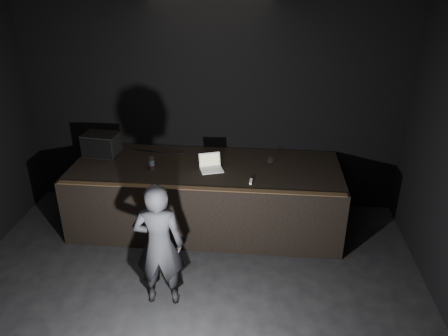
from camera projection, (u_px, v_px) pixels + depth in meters
name	position (u px, v px, depth m)	size (l,w,h in m)	color
room_walls	(159.00, 195.00, 3.60)	(6.10, 7.10, 3.52)	black
stage_riser	(206.00, 196.00, 6.71)	(4.00, 1.50, 1.00)	black
riser_lip	(199.00, 188.00, 5.85)	(3.92, 0.10, 0.01)	brown
stage_monitor	(102.00, 145.00, 6.80)	(0.57, 0.45, 0.35)	black
cable	(156.00, 152.00, 6.97)	(0.02, 0.02, 0.93)	black
laptop	(211.00, 165.00, 6.39)	(0.39, 0.37, 0.22)	white
beer_can	(152.00, 163.00, 6.38)	(0.08, 0.08, 0.18)	silver
plastic_cup	(270.00, 161.00, 6.54)	(0.08, 0.08, 0.10)	white
wii_remote	(251.00, 181.00, 6.02)	(0.03, 0.15, 0.03)	white
person	(159.00, 245.00, 5.04)	(0.58, 0.38, 1.59)	black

